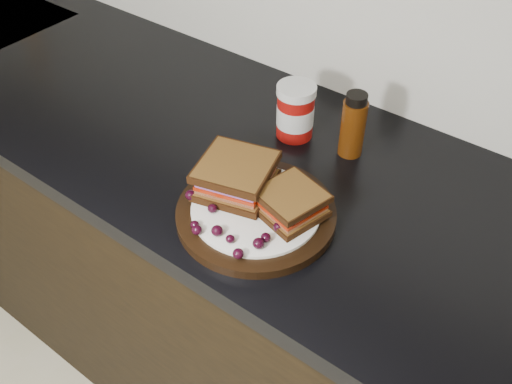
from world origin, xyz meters
TOP-DOWN VIEW (x-y plane):
  - base_cabinets at (0.00, 1.70)m, footprint 3.96×0.58m
  - countertop at (0.00, 1.70)m, footprint 3.98×0.60m
  - plate at (0.08, 1.57)m, footprint 0.28×0.28m
  - sandwich_left at (0.02, 1.58)m, footprint 0.16×0.16m
  - sandwich_right at (0.13, 1.59)m, footprint 0.12×0.12m
  - grape_0 at (-0.02, 1.51)m, footprint 0.02×0.02m
  - grape_1 at (0.03, 1.51)m, footprint 0.02×0.02m
  - grape_2 at (0.03, 1.47)m, footprint 0.01×0.01m
  - grape_3 at (0.04, 1.46)m, footprint 0.02×0.02m
  - grape_4 at (0.07, 1.48)m, footprint 0.02×0.02m
  - grape_5 at (0.09, 1.48)m, footprint 0.02×0.02m
  - grape_6 at (0.13, 1.46)m, footprint 0.02×0.02m
  - grape_7 at (0.14, 1.50)m, footprint 0.02×0.02m
  - grape_8 at (0.14, 1.51)m, footprint 0.02×0.02m
  - grape_9 at (0.14, 1.54)m, footprint 0.02×0.02m
  - grape_10 at (0.16, 1.57)m, footprint 0.02×0.02m
  - grape_11 at (0.15, 1.58)m, footprint 0.02×0.02m
  - grape_12 at (0.15, 1.60)m, footprint 0.02×0.02m
  - grape_13 at (0.03, 1.62)m, footprint 0.02×0.02m
  - grape_14 at (0.02, 1.60)m, footprint 0.02×0.02m
  - grape_15 at (0.02, 1.57)m, footprint 0.02×0.02m
  - grape_16 at (-0.01, 1.55)m, footprint 0.02×0.02m
  - grape_17 at (0.03, 1.60)m, footprint 0.02×0.02m
  - grape_18 at (-0.00, 1.59)m, footprint 0.02×0.02m
  - grape_19 at (-0.00, 1.57)m, footprint 0.02×0.02m
  - condiment_jar at (-0.00, 1.81)m, footprint 0.08×0.08m
  - oil_bottle at (0.12, 1.82)m, footprint 0.06×0.06m

SIDE VIEW (x-z plane):
  - base_cabinets at x=0.00m, z-range 0.00..0.86m
  - countertop at x=0.00m, z-range 0.86..0.90m
  - plate at x=0.08m, z-range 0.90..0.92m
  - grape_2 at x=0.03m, z-range 0.92..0.94m
  - grape_5 at x=0.09m, z-range 0.92..0.94m
  - grape_11 at x=0.15m, z-range 0.92..0.94m
  - grape_1 at x=0.03m, z-range 0.92..0.94m
  - grape_8 at x=0.14m, z-range 0.92..0.94m
  - grape_9 at x=0.14m, z-range 0.92..0.94m
  - grape_3 at x=0.04m, z-range 0.92..0.94m
  - grape_19 at x=0.00m, z-range 0.92..0.94m
  - grape_12 at x=0.15m, z-range 0.92..0.94m
  - grape_6 at x=0.13m, z-range 0.92..0.94m
  - grape_13 at x=0.03m, z-range 0.92..0.94m
  - grape_10 at x=0.16m, z-range 0.92..0.94m
  - grape_14 at x=0.02m, z-range 0.92..0.94m
  - grape_16 at x=-0.01m, z-range 0.92..0.94m
  - grape_7 at x=0.14m, z-range 0.92..0.94m
  - grape_4 at x=0.07m, z-range 0.92..0.94m
  - grape_0 at x=-0.02m, z-range 0.92..0.94m
  - grape_15 at x=0.02m, z-range 0.92..0.94m
  - grape_18 at x=0.00m, z-range 0.92..0.94m
  - grape_17 at x=0.03m, z-range 0.92..0.94m
  - sandwich_right at x=0.13m, z-range 0.92..0.97m
  - sandwich_left at x=0.02m, z-range 0.92..0.98m
  - condiment_jar at x=0.00m, z-range 0.90..1.02m
  - oil_bottle at x=0.12m, z-range 0.90..1.04m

